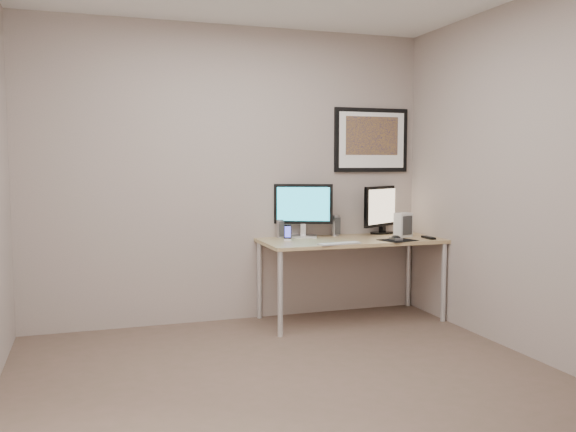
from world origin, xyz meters
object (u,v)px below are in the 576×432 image
monitor_tv (383,208)px  speaker_right (335,226)px  speaker_left (280,229)px  phone_dock (288,233)px  monitor_large (303,208)px  framed_art (371,140)px  desk (351,246)px  fan_unit (403,225)px  keyboard (340,243)px

monitor_tv → speaker_right: size_ratio=2.73×
speaker_left → speaker_right: bearing=-8.9°
monitor_tv → phone_dock: size_ratio=3.70×
monitor_large → speaker_left: monitor_large is taller
framed_art → speaker_right: bearing=-170.1°
desk → speaker_left: (-0.57, 0.29, 0.15)m
monitor_large → fan_unit: monitor_large is taller
monitor_large → fan_unit: size_ratio=2.29×
monitor_large → speaker_right: size_ratio=2.66×
fan_unit → monitor_tv: bearing=89.6°
fan_unit → speaker_left: bearing=150.1°
speaker_left → speaker_right: (0.53, -0.02, 0.01)m
framed_art → monitor_tv: bearing=-31.3°
monitor_tv → fan_unit: size_ratio=2.36×
desk → monitor_tv: bearing=31.1°
fan_unit → keyboard: bearing=-174.3°
framed_art → monitor_large: 0.95m
desk → speaker_left: speaker_left is taller
speaker_right → keyboard: 0.59m
desk → framed_art: bearing=43.5°
framed_art → monitor_tv: 0.66m
monitor_large → framed_art: bearing=29.2°
monitor_tv → speaker_left: 1.03m
keyboard → speaker_right: bearing=61.8°
framed_art → speaker_left: size_ratio=4.55×
framed_art → keyboard: (-0.58, -0.62, -0.88)m
framed_art → fan_unit: (0.17, -0.33, -0.78)m
monitor_large → phone_dock: size_ratio=3.60×
monitor_tv → phone_dock: 1.05m
desk → speaker_left: size_ratio=9.70×
desk → keyboard: bearing=-129.0°
speaker_left → speaker_right: speaker_right is taller
speaker_right → fan_unit: size_ratio=0.86×
speaker_right → monitor_tv: bearing=-6.4°
framed_art → keyboard: bearing=-133.3°
monitor_tv → fan_unit: monitor_tv is taller
speaker_right → speaker_left: bearing=170.4°
speaker_left → fan_unit: size_ratio=0.75×
speaker_left → speaker_right: 0.53m
keyboard → monitor_tv: bearing=30.6°
monitor_tv → keyboard: bearing=-171.2°
framed_art → speaker_right: (-0.39, -0.07, -0.80)m
speaker_right → fan_unit: 0.62m
framed_art → fan_unit: 0.87m
framed_art → phone_dock: 1.26m
framed_art → monitor_large: framed_art is taller
framed_art → keyboard: framed_art is taller
keyboard → fan_unit: bearing=12.4°
monitor_large → monitor_tv: bearing=24.1°
desk → framed_art: 1.07m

